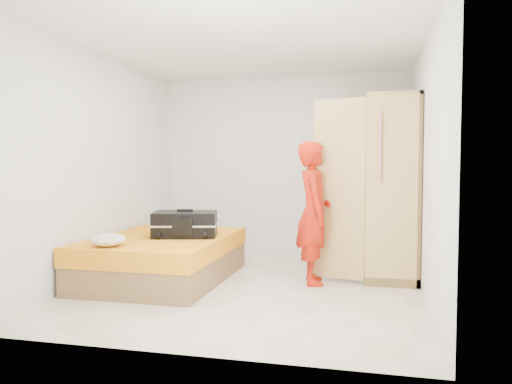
% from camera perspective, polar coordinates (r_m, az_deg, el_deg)
% --- Properties ---
extents(room, '(4.00, 4.02, 2.60)m').
position_cam_1_polar(room, '(5.35, -0.69, 2.90)').
color(room, beige).
rests_on(room, ground).
extents(bed, '(1.42, 2.02, 0.50)m').
position_cam_1_polar(bed, '(5.88, -10.52, -7.41)').
color(bed, olive).
rests_on(bed, ground).
extents(wardrobe, '(1.16, 1.20, 2.10)m').
position_cam_1_polar(wardrobe, '(6.07, 14.79, -0.03)').
color(wardrobe, tan).
rests_on(wardrobe, ground).
extents(person, '(0.50, 0.65, 1.58)m').
position_cam_1_polar(person, '(5.57, 6.58, -2.37)').
color(person, red).
rests_on(person, ground).
extents(suitcase, '(0.84, 0.69, 0.31)m').
position_cam_1_polar(suitcase, '(5.79, -8.10, -3.66)').
color(suitcase, black).
rests_on(suitcase, bed).
extents(round_cushion, '(0.35, 0.35, 0.13)m').
position_cam_1_polar(round_cushion, '(5.26, -16.56, -5.25)').
color(round_cushion, beige).
rests_on(round_cushion, bed).
extents(pillow, '(0.53, 0.33, 0.09)m').
position_cam_1_polar(pillow, '(6.60, -7.26, -3.64)').
color(pillow, beige).
rests_on(pillow, bed).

